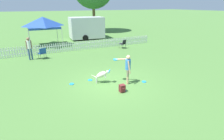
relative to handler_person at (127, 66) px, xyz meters
name	(u,v)px	position (x,y,z in m)	size (l,w,h in m)	color
ground_plane	(113,83)	(-0.70, 0.32, -0.98)	(240.00, 240.00, 0.00)	#4C7A38
handler_person	(127,66)	(0.00, 0.00, 0.00)	(0.78, 0.96, 1.57)	tan
leaping_dog	(102,75)	(-1.19, 0.65, -0.51)	(1.00, 0.65, 0.80)	beige
frisbee_near_handler	(72,84)	(-2.72, 1.19, -0.97)	(0.25, 0.25, 0.02)	#1E8CD8
frisbee_near_dog	(144,82)	(0.94, -0.28, -0.97)	(0.25, 0.25, 0.02)	#1E8CD8
frisbee_midfield	(90,80)	(-1.66, 1.24, -0.97)	(0.25, 0.25, 0.02)	#1E8CD8
frisbee_far_scatter	(124,91)	(-0.60, -0.73, -0.97)	(0.25, 0.25, 0.02)	#1E8CD8
backpack_on_grass	(122,88)	(-0.71, -0.76, -0.79)	(0.26, 0.28, 0.37)	maroon
picket_fence	(74,46)	(-0.70, 8.24, -0.56)	(16.39, 0.04, 0.83)	white
folding_chair_blue_left	(42,52)	(-3.60, 6.80, -0.46)	(0.65, 0.66, 0.87)	#333338
folding_chair_center	(123,43)	(3.78, 7.11, -0.48)	(0.67, 0.68, 0.83)	#333338
canopy_tent_main	(43,22)	(-2.82, 11.60, 1.36)	(2.97, 2.97, 2.89)	#B2B2B2
spectator_standing	(29,46)	(-4.45, 6.96, 0.08)	(0.41, 0.27, 1.72)	#334C7A
equipment_trailer	(87,28)	(2.24, 13.49, 0.39)	(4.84, 2.67, 2.60)	silver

